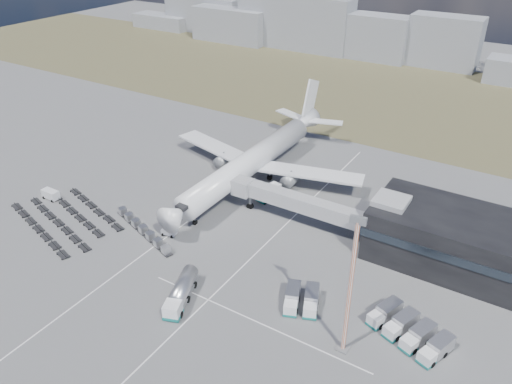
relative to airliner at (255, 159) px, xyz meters
The scene contains 16 objects.
ground 32.81m from the airliner, 90.00° to the right, with size 420.00×420.00×0.00m, color #565659.
grass_strip 77.80m from the airliner, 90.00° to the left, with size 420.00×90.00×0.01m, color #4D4B2E.
lane_markings 31.41m from the airliner, 71.60° to the right, with size 47.12×110.00×0.01m.
terminal 48.51m from the airliner, ahead, with size 30.40×16.40×11.00m.
jet_bridge 19.89m from the airliner, 36.93° to the right, with size 30.30×3.80×7.05m.
airliner is the anchor object (origin of this frame).
skyline 119.21m from the airliner, 95.75° to the left, with size 308.57×25.24×23.31m.
fuel_tanker 44.63m from the airliner, 73.99° to the right, with size 6.26×11.06×3.48m.
pushback_tug 29.61m from the airliner, 93.93° to the right, with size 2.92×1.64×1.35m, color silver.
utility_van 47.02m from the airliner, 136.35° to the right, with size 4.12×1.86×2.21m, color silver.
catering_truck 10.57m from the airliner, 39.45° to the right, with size 3.62×6.40×2.77m.
service_trucks_near 44.99m from the airliner, 48.12° to the right, with size 7.36×7.96×2.59m.
service_trucks_far 56.34m from the airliner, 33.27° to the right, with size 13.18×10.06×2.59m.
uld_row 32.52m from the airliner, 102.20° to the right, with size 19.72×7.85×1.57m.
baggage_dollies 44.02m from the airliner, 123.71° to the right, with size 28.21×20.04×0.71m.
floodlight_mast 55.36m from the airliner, 44.19° to the right, with size 2.22×1.81×23.47m.
Camera 1 is at (56.34, -57.60, 57.41)m, focal length 35.00 mm.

